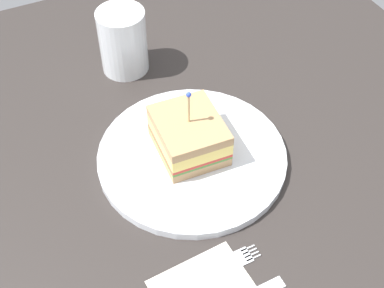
{
  "coord_description": "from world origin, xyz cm",
  "views": [
    {
      "loc": [
        -20.86,
        -43.92,
        57.73
      ],
      "look_at": [
        0.0,
        0.0,
        3.29
      ],
      "focal_mm": 49.29,
      "sensor_mm": 36.0,
      "label": 1
    }
  ],
  "objects_px": {
    "sandwich_half_center": "(191,135)",
    "drink_glass": "(123,43)",
    "plate": "(192,156)",
    "fork": "(227,264)"
  },
  "relations": [
    {
      "from": "sandwich_half_center",
      "to": "drink_glass",
      "type": "bearing_deg",
      "value": 94.21
    },
    {
      "from": "plate",
      "to": "sandwich_half_center",
      "type": "bearing_deg",
      "value": 72.48
    },
    {
      "from": "sandwich_half_center",
      "to": "fork",
      "type": "relative_size",
      "value": 0.89
    },
    {
      "from": "plate",
      "to": "drink_glass",
      "type": "relative_size",
      "value": 2.49
    },
    {
      "from": "sandwich_half_center",
      "to": "fork",
      "type": "xyz_separation_m",
      "value": [
        -0.04,
        -0.18,
        -0.04
      ]
    },
    {
      "from": "plate",
      "to": "drink_glass",
      "type": "height_order",
      "value": "drink_glass"
    },
    {
      "from": "plate",
      "to": "fork",
      "type": "xyz_separation_m",
      "value": [
        -0.03,
        -0.17,
        -0.0
      ]
    },
    {
      "from": "drink_glass",
      "to": "sandwich_half_center",
      "type": "bearing_deg",
      "value": -85.79
    },
    {
      "from": "plate",
      "to": "fork",
      "type": "distance_m",
      "value": 0.17
    },
    {
      "from": "plate",
      "to": "fork",
      "type": "relative_size",
      "value": 2.21
    }
  ]
}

